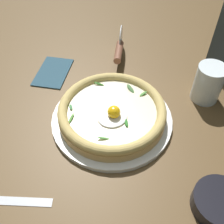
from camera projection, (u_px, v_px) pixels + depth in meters
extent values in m
cube|color=brown|center=(113.00, 138.00, 0.66)|extent=(2.40, 2.40, 0.03)
cylinder|color=white|center=(112.00, 119.00, 0.68)|extent=(0.30, 0.30, 0.01)
cylinder|color=tan|center=(112.00, 114.00, 0.67)|extent=(0.27, 0.27, 0.02)
torus|color=tan|center=(112.00, 109.00, 0.65)|extent=(0.27, 0.27, 0.02)
cylinder|color=beige|center=(112.00, 111.00, 0.66)|extent=(0.22, 0.22, 0.00)
ellipsoid|color=white|center=(112.00, 116.00, 0.64)|extent=(0.07, 0.07, 0.01)
sphere|color=yellow|center=(114.00, 112.00, 0.63)|extent=(0.03, 0.03, 0.03)
ellipsoid|color=#256F20|center=(126.00, 122.00, 0.62)|extent=(0.02, 0.03, 0.01)
ellipsoid|color=#3D7B44|center=(71.00, 107.00, 0.66)|extent=(0.02, 0.02, 0.01)
ellipsoid|color=#4E8E3F|center=(103.00, 138.00, 0.59)|extent=(0.03, 0.02, 0.01)
ellipsoid|color=#446F38|center=(130.00, 89.00, 0.70)|extent=(0.02, 0.03, 0.01)
ellipsoid|color=#4B8934|center=(71.00, 118.00, 0.63)|extent=(0.03, 0.02, 0.01)
ellipsoid|color=#4A8937|center=(143.00, 94.00, 0.69)|extent=(0.02, 0.01, 0.01)
ellipsoid|color=#306722|center=(99.00, 84.00, 0.71)|extent=(0.02, 0.03, 0.01)
cylinder|color=black|center=(219.00, 203.00, 0.52)|extent=(0.11, 0.11, 0.03)
cylinder|color=silver|center=(121.00, 40.00, 0.85)|extent=(0.07, 0.06, 0.09)
cylinder|color=silver|center=(120.00, 41.00, 0.85)|extent=(0.02, 0.02, 0.01)
cylinder|color=brown|center=(119.00, 52.00, 0.81)|extent=(0.08, 0.08, 0.02)
cube|color=silver|center=(20.00, 201.00, 0.54)|extent=(0.11, 0.10, 0.00)
cylinder|color=silver|center=(208.00, 83.00, 0.70)|extent=(0.07, 0.07, 0.10)
cylinder|color=#AC2B31|center=(206.00, 90.00, 0.72)|extent=(0.07, 0.07, 0.05)
cube|color=#2A495A|center=(53.00, 72.00, 0.81)|extent=(0.17, 0.16, 0.01)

